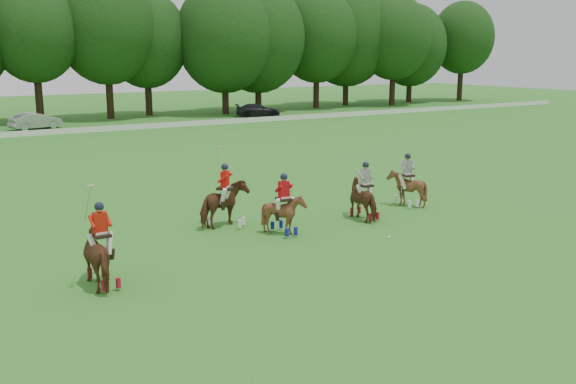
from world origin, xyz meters
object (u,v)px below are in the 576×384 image
polo_red_a (102,256)px  polo_stripe_a (365,199)px  car_mid (35,121)px  polo_red_c (284,213)px  car_right (258,110)px  polo_ball (389,237)px  polo_red_b (225,204)px  polo_stripe_b (407,187)px

polo_red_a → polo_stripe_a: bearing=10.8°
car_mid → polo_red_c: polo_red_c is taller
car_right → polo_ball: (-17.27, -41.19, -0.61)m
car_right → polo_red_b: size_ratio=1.54×
car_mid → polo_red_a: polo_red_a is taller
car_right → polo_stripe_a: bearing=177.8°
car_mid → car_right: bearing=-105.5°
polo_red_c → polo_stripe_b: polo_stripe_b is taller
polo_stripe_a → polo_ball: bearing=-110.2°
polo_red_b → polo_stripe_a: 5.44m
polo_red_a → polo_stripe_b: bearing=12.0°
polo_red_a → polo_stripe_b: size_ratio=1.30×
car_right → polo_red_c: 43.70m
polo_red_a → polo_red_c: 7.20m
car_right → polo_red_a: polo_red_a is taller
polo_stripe_a → polo_stripe_b: 2.99m
polo_stripe_a → polo_red_b: bearing=161.3°
car_mid → polo_stripe_a: size_ratio=1.89×
car_mid → polo_ball: (4.27, -41.19, -0.66)m
car_right → polo_stripe_a: 41.89m
polo_red_b → polo_red_c: (1.35, -1.96, -0.08)m
car_right → polo_red_b: 42.64m
car_right → polo_red_a: 48.84m
polo_red_a → polo_stripe_a: polo_red_a is taller
polo_red_a → polo_ball: (9.81, -0.55, -0.83)m
polo_stripe_b → car_mid: bearing=102.1°
polo_red_b → polo_ball: size_ratio=32.57×
polo_red_c → polo_stripe_a: polo_stripe_a is taller
polo_red_a → polo_stripe_b: (13.64, 2.89, -0.07)m
polo_red_c → polo_stripe_b: 6.76m
car_mid → polo_red_c: (1.43, -38.80, 0.08)m
polo_stripe_b → polo_ball: bearing=-138.1°
polo_ball → polo_red_c: bearing=139.9°
polo_red_b → polo_red_c: polo_red_b is taller
polo_red_b → polo_stripe_b: size_ratio=1.30×
polo_ball → car_mid: bearing=95.9°
car_mid → polo_red_b: polo_red_b is taller
car_mid → polo_red_c: size_ratio=1.94×
polo_red_c → car_mid: bearing=92.1°
car_mid → polo_red_b: (0.08, -36.84, 0.16)m
polo_red_c → polo_ball: (2.84, -2.39, -0.74)m
polo_red_b → polo_red_c: size_ratio=1.33×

